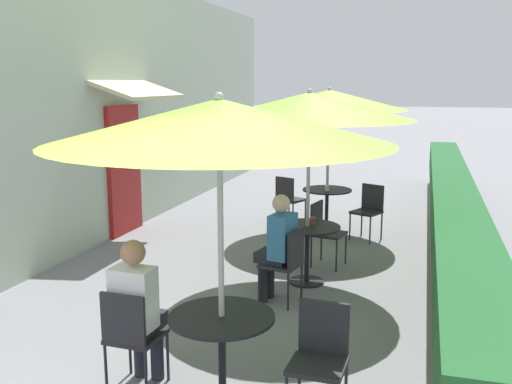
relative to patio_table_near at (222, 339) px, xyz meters
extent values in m
cube|color=#B2C1AD|center=(-3.46, 5.11, 1.56)|extent=(0.24, 13.67, 4.20)
cube|color=maroon|center=(-3.30, 4.43, 0.51)|extent=(0.08, 0.96, 2.10)
cube|color=beige|center=(-2.99, 4.43, 1.81)|extent=(0.78, 1.80, 0.30)
cube|color=tan|center=(1.84, 5.01, -0.31)|extent=(0.44, 12.67, 0.45)
cube|color=#235B2D|center=(1.84, 5.01, 0.19)|extent=(0.60, 12.04, 0.56)
cylinder|color=black|center=(0.00, 0.00, -0.18)|extent=(0.06, 0.06, 0.71)
cylinder|color=black|center=(0.00, 0.00, 0.18)|extent=(0.81, 0.81, 0.02)
cylinder|color=#B7B7BC|center=(0.00, 0.00, 0.61)|extent=(0.04, 0.04, 2.30)
cone|color=#8CD138|center=(0.00, 0.00, 1.65)|extent=(2.49, 2.49, 0.32)
sphere|color=#B7B7BC|center=(0.00, 0.00, 1.82)|extent=(0.07, 0.07, 0.07)
cube|color=#232328|center=(0.74, -0.03, -0.09)|extent=(0.42, 0.42, 0.04)
cube|color=#232328|center=(0.75, 0.15, 0.12)|extent=(0.38, 0.05, 0.42)
cylinder|color=#232328|center=(0.57, 0.16, -0.31)|extent=(0.02, 0.02, 0.45)
cube|color=#232328|center=(-0.74, 0.03, -0.09)|extent=(0.42, 0.42, 0.04)
cube|color=#232328|center=(-0.75, -0.15, 0.12)|extent=(0.38, 0.05, 0.42)
cylinder|color=#232328|center=(-0.56, 0.20, -0.31)|extent=(0.02, 0.02, 0.45)
cylinder|color=#232328|center=(-0.92, 0.22, -0.31)|extent=(0.02, 0.02, 0.45)
cylinder|color=#232328|center=(-0.57, -0.16, -0.31)|extent=(0.02, 0.02, 0.45)
cylinder|color=#232328|center=(-0.93, -0.14, -0.31)|extent=(0.02, 0.02, 0.45)
cylinder|color=#23232D|center=(-0.66, 0.21, -0.30)|extent=(0.11, 0.11, 0.47)
cylinder|color=#23232D|center=(-0.82, 0.22, -0.30)|extent=(0.11, 0.11, 0.47)
cube|color=#23232D|center=(-0.74, 0.12, -0.01)|extent=(0.32, 0.37, 0.12)
cube|color=white|center=(-0.75, 0.01, 0.24)|extent=(0.35, 0.23, 0.50)
sphere|color=#A87556|center=(-0.74, 0.03, 0.61)|extent=(0.20, 0.20, 0.20)
cylinder|color=black|center=(0.08, 2.88, -0.53)|extent=(0.44, 0.44, 0.02)
cylinder|color=black|center=(0.08, 2.88, -0.18)|extent=(0.06, 0.06, 0.71)
cylinder|color=black|center=(0.08, 2.88, 0.18)|extent=(0.81, 0.81, 0.02)
cylinder|color=#B7B7BC|center=(0.08, 2.88, 0.61)|extent=(0.04, 0.04, 2.30)
cone|color=#8CD138|center=(0.08, 2.88, 1.65)|extent=(2.49, 2.49, 0.32)
sphere|color=#B7B7BC|center=(0.08, 2.88, 1.82)|extent=(0.07, 0.07, 0.07)
cube|color=#232328|center=(0.23, 3.61, -0.09)|extent=(0.47, 0.47, 0.04)
cube|color=#232328|center=(0.05, 3.65, 0.12)|extent=(0.11, 0.38, 0.42)
cylinder|color=#232328|center=(0.37, 3.40, -0.31)|extent=(0.02, 0.02, 0.45)
cylinder|color=#232328|center=(0.44, 3.75, -0.31)|extent=(0.02, 0.02, 0.45)
cylinder|color=#232328|center=(0.02, 3.47, -0.31)|extent=(0.02, 0.02, 0.45)
cylinder|color=#232328|center=(0.09, 3.82, -0.31)|extent=(0.02, 0.02, 0.45)
cube|color=#232328|center=(-0.08, 2.15, -0.09)|extent=(0.47, 0.47, 0.04)
cube|color=#232328|center=(0.10, 2.11, 0.12)|extent=(0.11, 0.38, 0.42)
cylinder|color=#232328|center=(-0.22, 2.36, -0.31)|extent=(0.02, 0.02, 0.45)
cylinder|color=#232328|center=(-0.29, 2.01, -0.31)|extent=(0.02, 0.02, 0.45)
cylinder|color=#232328|center=(0.13, 2.29, -0.31)|extent=(0.02, 0.02, 0.45)
cylinder|color=#232328|center=(0.06, 1.94, -0.31)|extent=(0.02, 0.02, 0.45)
cylinder|color=#23232D|center=(-0.24, 2.27, -0.30)|extent=(0.11, 0.11, 0.47)
cylinder|color=#23232D|center=(-0.27, 2.11, -0.30)|extent=(0.11, 0.11, 0.47)
cube|color=#23232D|center=(-0.17, 2.17, -0.01)|extent=(0.41, 0.37, 0.12)
cube|color=teal|center=(-0.06, 2.15, 0.24)|extent=(0.29, 0.38, 0.50)
sphere|color=beige|center=(-0.08, 2.15, 0.61)|extent=(0.20, 0.20, 0.20)
cylinder|color=#B73D3D|center=(0.12, 2.98, 0.23)|extent=(0.07, 0.07, 0.09)
cylinder|color=black|center=(-0.10, 5.39, -0.53)|extent=(0.44, 0.44, 0.02)
cylinder|color=black|center=(-0.10, 5.39, -0.18)|extent=(0.06, 0.06, 0.71)
cylinder|color=black|center=(-0.10, 5.39, 0.18)|extent=(0.81, 0.81, 0.02)
cylinder|color=#B7B7BC|center=(-0.10, 5.39, 0.61)|extent=(0.04, 0.04, 2.30)
cone|color=#8CD138|center=(-0.10, 5.39, 1.65)|extent=(2.49, 2.49, 0.32)
sphere|color=#B7B7BC|center=(-0.10, 5.39, 1.82)|extent=(0.07, 0.07, 0.07)
cube|color=#232328|center=(0.58, 5.08, -0.09)|extent=(0.53, 0.53, 0.04)
cube|color=#232328|center=(0.65, 5.25, 0.12)|extent=(0.36, 0.18, 0.42)
cylinder|color=#232328|center=(0.34, 4.99, -0.31)|extent=(0.02, 0.02, 0.45)
cylinder|color=#232328|center=(0.67, 4.84, -0.31)|extent=(0.02, 0.02, 0.45)
cylinder|color=#232328|center=(0.49, 5.32, -0.31)|extent=(0.02, 0.02, 0.45)
cylinder|color=#232328|center=(0.82, 5.17, -0.31)|extent=(0.02, 0.02, 0.45)
cube|color=#232328|center=(-0.78, 5.69, -0.09)|extent=(0.53, 0.53, 0.04)
cube|color=#232328|center=(-0.86, 5.52, 0.12)|extent=(0.36, 0.18, 0.42)
cylinder|color=#232328|center=(-0.54, 5.78, -0.31)|extent=(0.02, 0.02, 0.45)
cylinder|color=#232328|center=(-0.87, 5.93, -0.31)|extent=(0.02, 0.02, 0.45)
cylinder|color=#232328|center=(-0.69, 5.46, -0.31)|extent=(0.02, 0.02, 0.45)
cylinder|color=#232328|center=(-1.02, 5.60, -0.31)|extent=(0.02, 0.02, 0.45)
cylinder|color=white|center=(-0.08, 5.24, 0.23)|extent=(0.07, 0.07, 0.09)
camera|label=1|loc=(1.40, -3.80, 1.92)|focal=40.00mm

